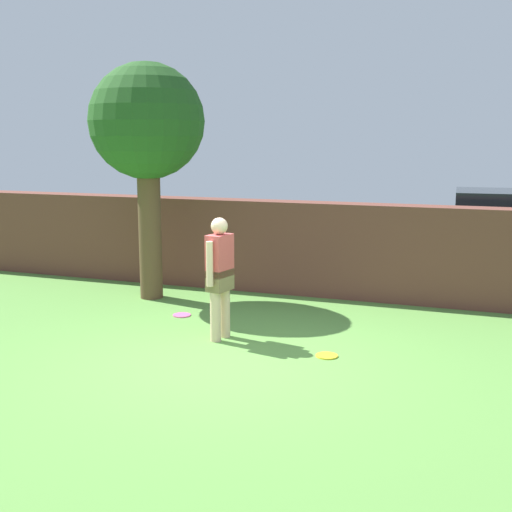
# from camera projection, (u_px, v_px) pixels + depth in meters

# --- Properties ---
(ground_plane) EXTENTS (40.00, 40.00, 0.00)m
(ground_plane) POSITION_uv_depth(u_px,v_px,m) (228.00, 361.00, 7.81)
(ground_plane) COLOR #568C3D
(brick_wall) EXTENTS (12.02, 0.50, 1.57)m
(brick_wall) POSITION_uv_depth(u_px,v_px,m) (229.00, 244.00, 11.60)
(brick_wall) COLOR brown
(brick_wall) RESTS_ON ground
(tree) EXTENTS (1.86, 1.86, 3.83)m
(tree) POSITION_uv_depth(u_px,v_px,m) (147.00, 126.00, 10.46)
(tree) COLOR brown
(tree) RESTS_ON ground
(person) EXTENTS (0.28, 0.53, 1.62)m
(person) POSITION_uv_depth(u_px,v_px,m) (220.00, 273.00, 8.53)
(person) COLOR beige
(person) RESTS_ON ground
(frisbee_yellow) EXTENTS (0.27, 0.27, 0.02)m
(frisbee_yellow) POSITION_uv_depth(u_px,v_px,m) (327.00, 356.00, 7.99)
(frisbee_yellow) COLOR yellow
(frisbee_yellow) RESTS_ON ground
(frisbee_pink) EXTENTS (0.27, 0.27, 0.02)m
(frisbee_pink) POSITION_uv_depth(u_px,v_px,m) (182.00, 315.00, 9.83)
(frisbee_pink) COLOR pink
(frisbee_pink) RESTS_ON ground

